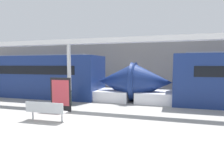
% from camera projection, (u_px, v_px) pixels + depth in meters
% --- Properties ---
extents(ground_plane, '(60.00, 60.00, 0.00)m').
position_uv_depth(ground_plane, '(76.00, 126.00, 7.99)').
color(ground_plane, '#9E9B96').
extents(station_wall, '(56.00, 0.20, 5.00)m').
position_uv_depth(station_wall, '(132.00, 64.00, 18.79)').
color(station_wall, gray).
rests_on(station_wall, ground_plane).
extents(train_right, '(18.06, 2.93, 3.20)m').
position_uv_depth(train_right, '(23.00, 77.00, 16.01)').
color(train_right, navy).
rests_on(train_right, ground_plane).
extents(bench_near, '(1.83, 0.48, 0.86)m').
position_uv_depth(bench_near, '(46.00, 110.00, 8.63)').
color(bench_near, '#ADB2B7').
rests_on(bench_near, ground_plane).
extents(trash_bin, '(0.62, 0.62, 0.90)m').
position_uv_depth(trash_bin, '(67.00, 98.00, 12.11)').
color(trash_bin, '#2D5138').
rests_on(trash_bin, ground_plane).
extents(poster_board, '(1.18, 0.07, 1.79)m').
position_uv_depth(poster_board, '(61.00, 94.00, 10.53)').
color(poster_board, black).
rests_on(poster_board, ground_plane).
extents(support_column_near, '(0.23, 0.23, 3.66)m').
position_uv_depth(support_column_near, '(69.00, 75.00, 12.07)').
color(support_column_near, silver).
rests_on(support_column_near, ground_plane).
extents(canopy_beam, '(28.00, 0.60, 0.28)m').
position_uv_depth(canopy_beam, '(69.00, 42.00, 11.88)').
color(canopy_beam, silver).
rests_on(canopy_beam, support_column_near).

